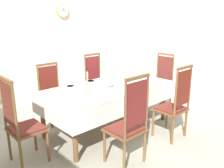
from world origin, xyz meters
The scene contains 19 objects.
ground centered at (0.00, 0.00, -0.02)m, with size 8.10×5.67×0.04m, color #A9A999.
back_wall centered at (0.00, 2.88, 1.66)m, with size 8.10×0.08×3.33m, color white.
right_wall centered at (4.09, 0.00, 1.66)m, with size 0.08×5.67×3.33m, color white.
dining_table centered at (0.00, 0.08, 0.68)m, with size 2.18×1.08×0.75m.
tablecloth centered at (0.00, 0.08, 0.68)m, with size 2.20×1.10×0.31m.
chair_south_a centered at (-0.52, -0.88, 0.60)m, with size 0.44×0.42×1.21m.
chair_north_a centered at (-0.52, 1.02, 0.55)m, with size 0.44×0.42×1.07m.
chair_south_b centered at (0.52, -0.88, 0.59)m, with size 0.44×0.42×1.18m.
chair_north_b centered at (0.52, 1.03, 0.58)m, with size 0.44×0.42×1.14m.
chair_head_west centered at (-1.50, 0.08, 0.59)m, with size 0.42×0.44×1.17m.
chair_head_east centered at (1.50, 0.08, 0.58)m, with size 0.42×0.44×1.15m.
soup_tureen centered at (-0.01, 0.08, 0.85)m, with size 0.25×0.25×0.20m.
candlestick_west centered at (-0.43, 0.08, 0.88)m, with size 0.07×0.07×0.32m.
candlestick_east centered at (0.43, 0.08, 0.88)m, with size 0.07×0.07×0.32m.
bowl_near_left centered at (-0.07, 0.46, 0.78)m, with size 0.17×0.17×0.04m.
bowl_near_right centered at (-0.51, 0.44, 0.77)m, with size 0.15×0.15×0.03m.
spoon_primary centered at (-0.20, 0.48, 0.76)m, with size 0.06×0.17×0.01m.
spoon_secondary centered at (-0.61, 0.47, 0.76)m, with size 0.04×0.18×0.01m.
mounted_clock centered at (0.89, 2.80, 2.05)m, with size 0.34×0.06×0.34m.
Camera 1 is at (-2.50, -2.68, 1.83)m, focal length 37.37 mm.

